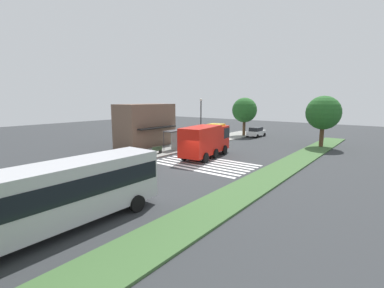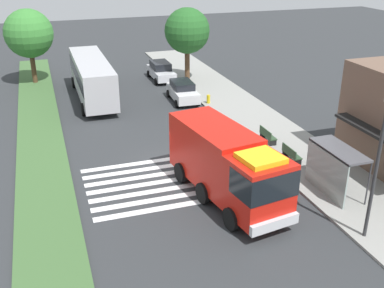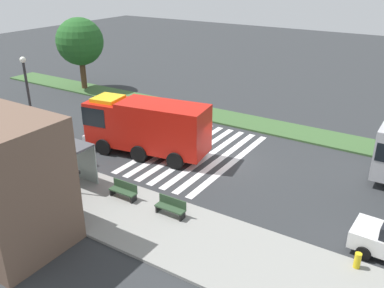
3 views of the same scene
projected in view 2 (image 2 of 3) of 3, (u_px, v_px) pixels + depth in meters
name	position (u px, v px, depth m)	size (l,w,h in m)	color
ground_plane	(168.00, 163.00, 27.66)	(120.00, 120.00, 0.00)	#2D3033
sidewalk	(286.00, 145.00, 30.00)	(60.00, 4.85, 0.14)	gray
median_strip	(44.00, 180.00, 25.52)	(60.00, 3.00, 0.14)	#3D6033
crosswalk	(178.00, 179.00, 25.75)	(5.85, 10.23, 0.01)	silver
fire_truck	(229.00, 164.00, 22.89)	(8.66, 3.82, 3.62)	red
parked_car_west	(161.00, 71.00, 44.30)	(4.59, 2.05, 1.73)	silver
parked_car_mid	(183.00, 91.00, 38.24)	(4.42, 2.21, 1.67)	silver
transit_bus	(92.00, 76.00, 38.28)	(11.25, 2.86, 3.41)	#B2B2B7
bus_stop_shelter	(332.00, 162.00, 23.48)	(3.50, 1.40, 2.46)	#4C4C51
bench_near_shelter	(291.00, 154.00, 27.47)	(1.60, 0.50, 0.90)	#2D472D
bench_west_of_shelter	(267.00, 135.00, 30.15)	(1.60, 0.50, 0.90)	#2D472D
street_lamp	(378.00, 158.00, 19.01)	(0.36, 0.36, 6.55)	#2D2D30
sidewalk_tree_far_west	(187.00, 31.00, 42.07)	(4.18, 4.18, 6.79)	#513823
median_tree_far_west	(29.00, 34.00, 41.50)	(4.40, 4.40, 6.77)	#513823
fire_hydrant	(208.00, 99.00, 37.50)	(0.28, 0.28, 0.70)	gold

